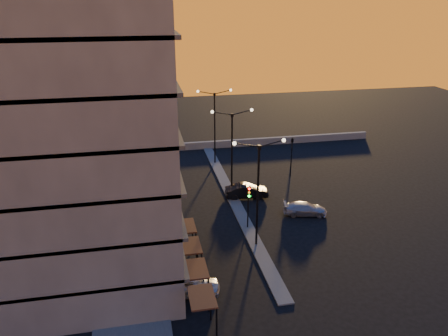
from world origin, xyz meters
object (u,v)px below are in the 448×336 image
at_px(traffic_light_main, 249,201).
at_px(car_wagon, 305,209).
at_px(streetlamp_mid, 232,147).
at_px(car_sedan, 247,191).
at_px(car_hatchback, 189,285).

relative_size(traffic_light_main, car_wagon, 1.01).
relative_size(streetlamp_mid, car_sedan, 2.11).
relative_size(streetlamp_mid, car_hatchback, 2.13).
xyz_separation_m(traffic_light_main, car_sedan, (1.50, 6.55, -2.15)).
xyz_separation_m(car_hatchback, car_wagon, (12.66, 9.98, -0.15)).
height_order(car_sedan, car_wagon, car_sedan).
bearing_deg(car_sedan, car_hatchback, 156.75).
bearing_deg(car_hatchback, streetlamp_mid, -14.15).
xyz_separation_m(streetlamp_mid, car_hatchback, (-6.48, -15.44, -4.83)).
bearing_deg(car_sedan, car_wagon, -131.28).
bearing_deg(streetlamp_mid, car_sedan, -21.06).
bearing_deg(car_sedan, streetlamp_mid, 73.94).
distance_m(streetlamp_mid, traffic_light_main, 7.62).
xyz_separation_m(streetlamp_mid, traffic_light_main, (0.00, -7.13, -2.70)).
relative_size(car_sedan, car_wagon, 1.07).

